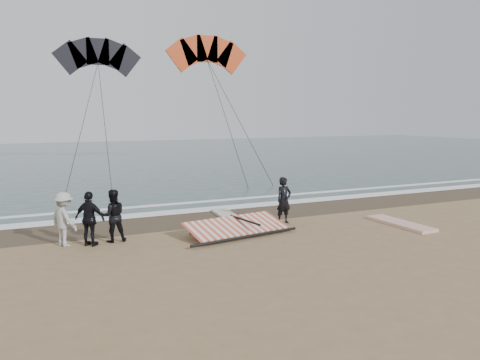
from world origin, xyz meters
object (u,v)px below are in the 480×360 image
at_px(man_main, 284,200).
at_px(board_cream, 228,216).
at_px(sail_rig, 233,228).
at_px(board_white, 400,224).

distance_m(man_main, board_cream, 2.43).
xyz_separation_m(board_cream, sail_rig, (-0.83, -2.41, 0.14)).
bearing_deg(board_cream, board_white, -31.54).
bearing_deg(man_main, board_cream, 120.83).
bearing_deg(board_white, man_main, 150.01).
height_order(board_white, board_cream, board_white).
bearing_deg(man_main, sail_rig, -172.77).
distance_m(board_white, sail_rig, 6.07).
bearing_deg(sail_rig, man_main, 15.25).
height_order(man_main, board_white, man_main).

